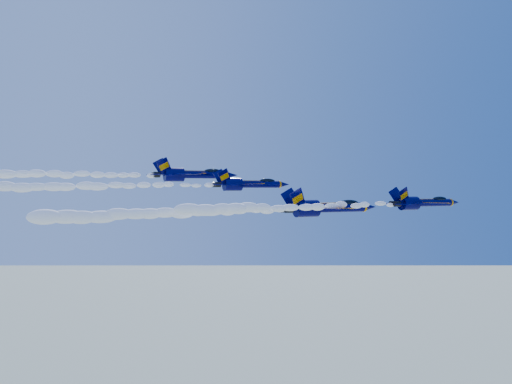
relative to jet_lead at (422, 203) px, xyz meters
name	(u,v)px	position (x,y,z in m)	size (l,w,h in m)	color
jet_lead	(422,203)	(0.00, 0.00, 0.00)	(15.72, 12.90, 5.84)	#00003C
smoke_trail_jet_lead	(296,207)	(-25.93, 0.00, -0.39)	(38.42, 1.75, 1.58)	white
jet_second	(325,207)	(-17.12, 5.30, -0.79)	(19.22, 15.77, 7.14)	#00003C
smoke_trail_jet_second	(172,213)	(-44.54, 5.30, -1.21)	(38.42, 2.14, 1.93)	white
jet_third	(248,184)	(-27.09, 16.27, 3.37)	(15.53, 12.74, 5.77)	#00003C
smoke_trail_jet_third	(104,186)	(-52.94, 16.27, 2.98)	(38.42, 1.73, 1.56)	white
jet_fourth	(191,174)	(-35.53, 24.42, 5.29)	(17.22, 14.13, 6.40)	#00003C
smoke_trail_jet_fourth	(42,175)	(-62.10, 24.42, 4.88)	(38.42, 1.92, 1.73)	white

